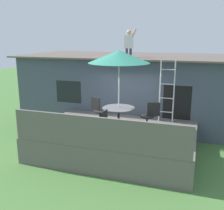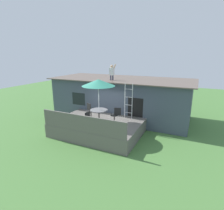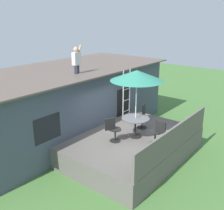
# 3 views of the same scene
# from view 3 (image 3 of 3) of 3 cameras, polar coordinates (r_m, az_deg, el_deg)

# --- Properties ---
(ground_plane) EXTENTS (40.00, 40.00, 0.00)m
(ground_plane) POSITION_cam_3_polar(r_m,az_deg,el_deg) (10.66, 3.73, -10.51)
(ground_plane) COLOR #477538
(house) EXTENTS (10.50, 4.50, 2.95)m
(house) POSITION_cam_3_polar(r_m,az_deg,el_deg) (12.31, -10.00, 0.77)
(house) COLOR #424C5B
(house) RESTS_ON ground
(deck) EXTENTS (5.08, 3.75, 0.80)m
(deck) POSITION_cam_3_polar(r_m,az_deg,el_deg) (10.47, 3.77, -8.59)
(deck) COLOR #605B56
(deck) RESTS_ON ground
(deck_railing) EXTENTS (4.98, 0.08, 0.90)m
(deck_railing) POSITION_cam_3_polar(r_m,az_deg,el_deg) (9.30, 13.22, -6.89)
(deck_railing) COLOR #605B56
(deck_railing) RESTS_ON deck
(patio_table) EXTENTS (1.04, 1.04, 0.74)m
(patio_table) POSITION_cam_3_polar(r_m,az_deg,el_deg) (10.06, 4.98, -3.61)
(patio_table) COLOR black
(patio_table) RESTS_ON deck
(patio_umbrella) EXTENTS (1.90, 1.90, 2.54)m
(patio_umbrella) POSITION_cam_3_polar(r_m,az_deg,el_deg) (9.55, 5.27, 6.24)
(patio_umbrella) COLOR silver
(patio_umbrella) RESTS_ON deck
(step_ladder) EXTENTS (0.52, 0.04, 2.20)m
(step_ladder) POSITION_cam_3_polar(r_m,az_deg,el_deg) (11.67, 3.08, 2.22)
(step_ladder) COLOR silver
(step_ladder) RESTS_ON deck
(person_figure) EXTENTS (0.47, 0.20, 1.11)m
(person_figure) POSITION_cam_3_polar(r_m,az_deg,el_deg) (10.84, -7.54, 9.81)
(person_figure) COLOR #33384C
(person_figure) RESTS_ON house
(patio_chair_left) EXTENTS (0.59, 0.44, 0.92)m
(patio_chair_left) POSITION_cam_3_polar(r_m,az_deg,el_deg) (9.69, 0.30, -5.27)
(patio_chair_left) COLOR black
(patio_chair_left) RESTS_ON deck
(patio_chair_right) EXTENTS (0.61, 0.44, 0.92)m
(patio_chair_right) POSITION_cam_3_polar(r_m,az_deg,el_deg) (10.99, 6.54, -2.46)
(patio_chair_right) COLOR black
(patio_chair_right) RESTS_ON deck
(patio_chair_near) EXTENTS (0.44, 0.62, 0.92)m
(patio_chair_near) POSITION_cam_3_polar(r_m,az_deg,el_deg) (9.59, 9.53, -5.79)
(patio_chair_near) COLOR black
(patio_chair_near) RESTS_ON deck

